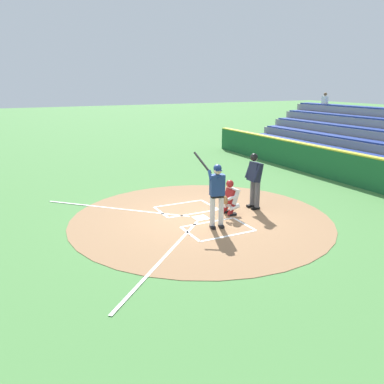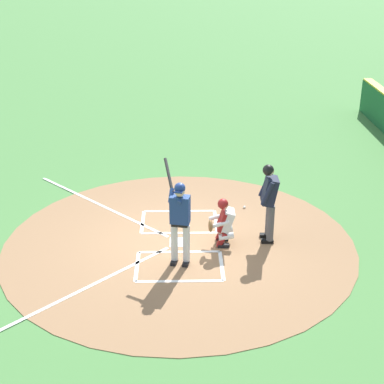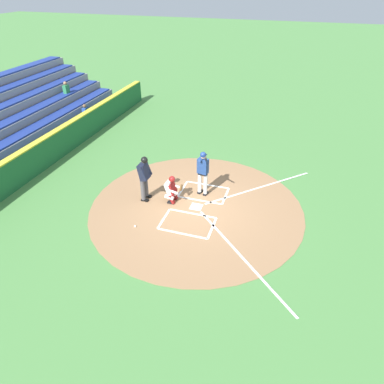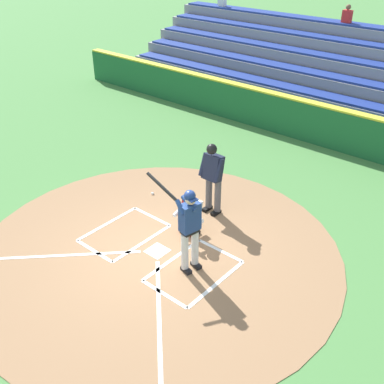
{
  "view_description": "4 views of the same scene",
  "coord_description": "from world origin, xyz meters",
  "px_view_note": "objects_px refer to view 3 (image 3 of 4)",
  "views": [
    {
      "loc": [
        -10.13,
        5.4,
        4.08
      ],
      "look_at": [
        -0.07,
        0.34,
        0.91
      ],
      "focal_mm": 36.73,
      "sensor_mm": 36.0,
      "label": 1
    },
    {
      "loc": [
        -11.65,
        -0.05,
        6.39
      ],
      "look_at": [
        -0.05,
        -0.29,
        1.29
      ],
      "focal_mm": 54.05,
      "sensor_mm": 36.0,
      "label": 2
    },
    {
      "loc": [
        10.01,
        3.0,
        7.5
      ],
      "look_at": [
        0.42,
        -0.03,
        0.94
      ],
      "focal_mm": 31.71,
      "sensor_mm": 36.0,
      "label": 3
    },
    {
      "loc": [
        -5.92,
        5.79,
        6.32
      ],
      "look_at": [
        -0.14,
        -1.0,
        1.12
      ],
      "focal_mm": 44.06,
      "sensor_mm": 36.0,
      "label": 4
    }
  ],
  "objects_px": {
    "batter": "(203,170)",
    "baseball": "(135,226)",
    "catcher": "(172,188)",
    "plate_umpire": "(144,175)"
  },
  "relations": [
    {
      "from": "batter",
      "to": "baseball",
      "type": "height_order",
      "value": "batter"
    },
    {
      "from": "catcher",
      "to": "plate_umpire",
      "type": "bearing_deg",
      "value": -80.36
    },
    {
      "from": "batter",
      "to": "plate_umpire",
      "type": "relative_size",
      "value": 1.14
    },
    {
      "from": "catcher",
      "to": "baseball",
      "type": "relative_size",
      "value": 15.27
    },
    {
      "from": "batter",
      "to": "catcher",
      "type": "height_order",
      "value": "batter"
    },
    {
      "from": "batter",
      "to": "baseball",
      "type": "relative_size",
      "value": 28.76
    },
    {
      "from": "catcher",
      "to": "plate_umpire",
      "type": "distance_m",
      "value": 1.15
    },
    {
      "from": "plate_umpire",
      "to": "batter",
      "type": "bearing_deg",
      "value": 116.27
    },
    {
      "from": "batter",
      "to": "plate_umpire",
      "type": "xyz_separation_m",
      "value": [
        0.99,
        -2.01,
        -0.02
      ]
    },
    {
      "from": "baseball",
      "to": "catcher",
      "type": "bearing_deg",
      "value": 159.97
    }
  ]
}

